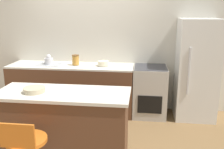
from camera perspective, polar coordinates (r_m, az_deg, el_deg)
ground_plane at (r=4.68m, az=-5.87°, el=-10.00°), size 14.00×14.00×0.00m
wall_back at (r=4.97m, az=-4.50°, el=7.16°), size 8.00×0.06×2.60m
back_counter at (r=4.91m, az=-9.19°, el=-3.12°), size 2.37×0.64×0.93m
kitchen_island at (r=3.44m, az=-10.84°, el=-11.22°), size 1.73×0.67×0.93m
oven_range at (r=4.72m, az=8.59°, el=-3.79°), size 0.61×0.66×0.93m
refrigerator at (r=4.71m, az=18.73°, el=1.00°), size 0.70×0.66×1.80m
kettle at (r=4.91m, az=-14.25°, el=3.19°), size 0.16×0.16×0.19m
mixing_bowl at (r=4.64m, az=-2.03°, el=2.57°), size 0.21×0.21×0.08m
canister_jar at (r=4.74m, az=-8.33°, el=3.33°), size 0.13×0.13×0.19m
fruit_bowl at (r=3.34m, az=-17.35°, el=-3.37°), size 0.27×0.27×0.06m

